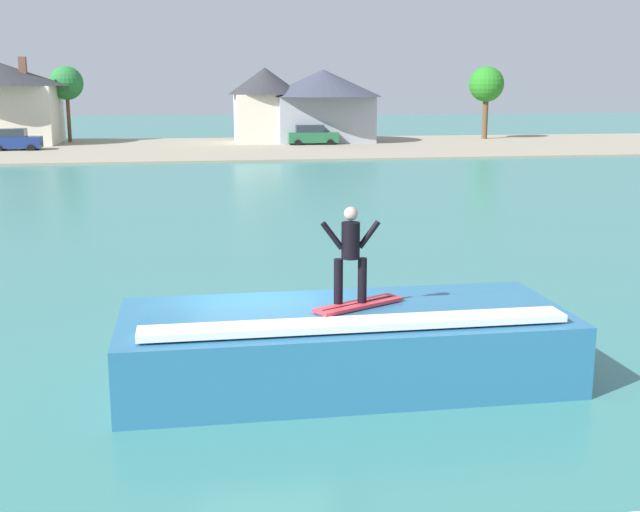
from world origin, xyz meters
TOP-DOWN VIEW (x-y plane):
  - ground_plane at (0.00, 0.00)m, footprint 260.00×260.00m
  - wave_crest at (1.42, -1.20)m, footprint 7.92×3.27m
  - surfboard at (1.63, -1.40)m, footprint 1.73×1.17m
  - surfer at (1.48, -1.37)m, footprint 1.05×0.32m
  - shoreline_bank at (0.00, 53.03)m, footprint 120.00×24.44m
  - car_near_shore at (-14.63, 52.61)m, footprint 3.82×2.08m
  - car_far_shore at (9.57, 54.96)m, footprint 4.36×2.17m
  - house_gabled_white at (11.10, 57.99)m, footprint 10.63×10.63m
  - house_small_cottage at (5.86, 58.06)m, footprint 6.64×6.64m
  - tree_tall_bare at (-11.64, 61.61)m, footprint 2.99×2.99m
  - tree_short_bushy at (27.16, 59.66)m, footprint 3.32×3.32m

SIDE VIEW (x-z plane):
  - ground_plane at x=0.00m, z-range 0.00..0.00m
  - shoreline_bank at x=0.00m, z-range 0.00..0.16m
  - wave_crest at x=1.42m, z-range -0.04..1.39m
  - car_near_shore at x=-14.63m, z-range 0.01..1.87m
  - car_far_shore at x=9.57m, z-range 0.02..1.88m
  - surfboard at x=1.63m, z-range 1.43..1.49m
  - surfer at x=1.48m, z-range 1.58..3.28m
  - house_small_cottage at x=5.86m, z-range 0.35..7.10m
  - house_gabled_white at x=11.10m, z-range 0.63..7.23m
  - tree_short_bushy at x=27.16m, z-range 1.73..8.70m
  - tree_tall_bare at x=-11.64m, z-range 1.90..8.79m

